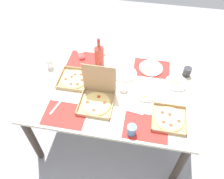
% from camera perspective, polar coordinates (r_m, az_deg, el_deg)
% --- Properties ---
extents(ground_plane, '(6.00, 6.00, 0.00)m').
position_cam_1_polar(ground_plane, '(2.70, -0.00, -10.15)').
color(ground_plane, gray).
extents(dining_table, '(1.51, 1.00, 0.73)m').
position_cam_1_polar(dining_table, '(2.18, -0.00, -1.71)').
color(dining_table, '#3F3328').
rests_on(dining_table, ground_plane).
extents(placemat_near_left, '(0.36, 0.26, 0.00)m').
position_cam_1_polar(placemat_near_left, '(1.97, -11.66, -6.17)').
color(placemat_near_left, red).
rests_on(placemat_near_left, dining_table).
extents(placemat_near_right, '(0.36, 0.26, 0.00)m').
position_cam_1_polar(placemat_near_right, '(1.89, 8.37, -9.30)').
color(placemat_near_right, red).
rests_on(placemat_near_right, dining_table).
extents(placemat_far_left, '(0.36, 0.26, 0.00)m').
position_cam_1_polar(placemat_far_left, '(2.41, -6.52, 7.31)').
color(placemat_far_left, red).
rests_on(placemat_far_left, dining_table).
extents(placemat_far_right, '(0.36, 0.26, 0.00)m').
position_cam_1_polar(placemat_far_right, '(2.34, 9.82, 5.24)').
color(placemat_far_right, red).
rests_on(placemat_far_right, dining_table).
extents(pizza_box_corner_left, '(0.29, 0.30, 0.33)m').
position_cam_1_polar(pizza_box_corner_left, '(1.98, -3.77, -2.10)').
color(pizza_box_corner_left, tan).
rests_on(pizza_box_corner_left, dining_table).
extents(pizza_box_edge_far, '(0.28, 0.28, 0.04)m').
position_cam_1_polar(pizza_box_edge_far, '(2.21, -9.42, 2.53)').
color(pizza_box_edge_far, tan).
rests_on(pizza_box_edge_far, dining_table).
extents(pizza_box_corner_right, '(0.28, 0.28, 0.04)m').
position_cam_1_polar(pizza_box_corner_right, '(1.96, 14.00, -7.12)').
color(pizza_box_corner_right, tan).
rests_on(pizza_box_corner_right, dining_table).
extents(plate_middle, '(0.21, 0.21, 0.03)m').
position_cam_1_polar(plate_middle, '(2.09, 8.32, -0.87)').
color(plate_middle, white).
rests_on(plate_middle, dining_table).
extents(plate_far_left, '(0.23, 0.23, 0.02)m').
position_cam_1_polar(plate_far_left, '(2.24, 3.14, 4.01)').
color(plate_far_left, white).
rests_on(plate_far_left, dining_table).
extents(plate_near_right, '(0.21, 0.21, 0.03)m').
position_cam_1_polar(plate_near_right, '(2.23, 15.72, 1.63)').
color(plate_near_right, white).
rests_on(plate_near_right, dining_table).
extents(plate_far_right, '(0.23, 0.23, 0.03)m').
position_cam_1_polar(plate_far_right, '(2.32, 9.59, 5.28)').
color(plate_far_right, white).
rests_on(plate_far_right, dining_table).
extents(soda_bottle, '(0.09, 0.09, 0.32)m').
position_cam_1_polar(soda_bottle, '(2.25, -3.18, 8.43)').
color(soda_bottle, '#B2382D').
rests_on(soda_bottle, dining_table).
extents(cup_dark, '(0.07, 0.07, 0.10)m').
position_cam_1_polar(cup_dark, '(2.36, -15.25, 6.23)').
color(cup_dark, silver).
rests_on(cup_dark, dining_table).
extents(cup_spare, '(0.08, 0.08, 0.09)m').
position_cam_1_polar(cup_spare, '(2.32, 18.17, 4.24)').
color(cup_spare, '#333338').
rests_on(cup_spare, dining_table).
extents(cup_clear_left, '(0.07, 0.07, 0.09)m').
position_cam_1_polar(cup_clear_left, '(1.81, 4.89, -10.01)').
color(cup_clear_left, teal).
rests_on(cup_clear_left, dining_table).
extents(cup_red, '(0.07, 0.07, 0.09)m').
position_cam_1_polar(cup_red, '(2.42, -7.70, 8.80)').
color(cup_red, silver).
rests_on(cup_red, dining_table).
extents(condiment_bowl, '(0.08, 0.08, 0.04)m').
position_cam_1_polar(condiment_bowl, '(2.09, 2.84, 0.26)').
color(condiment_bowl, white).
rests_on(condiment_bowl, dining_table).
extents(fork_by_far_left, '(0.07, 0.19, 0.00)m').
position_cam_1_polar(fork_by_far_left, '(2.04, -13.60, -4.05)').
color(fork_by_far_left, '#B7B7BC').
rests_on(fork_by_far_left, dining_table).
extents(fork_by_far_right, '(0.19, 0.04, 0.00)m').
position_cam_1_polar(fork_by_far_right, '(1.96, 5.06, -5.45)').
color(fork_by_far_right, '#B7B7BC').
rests_on(fork_by_far_right, dining_table).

